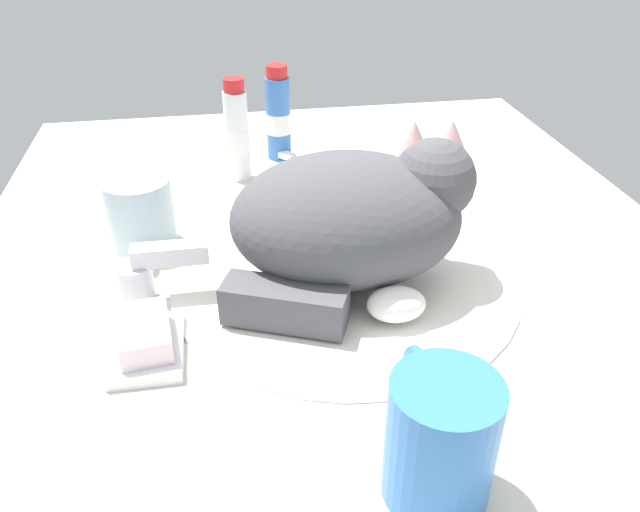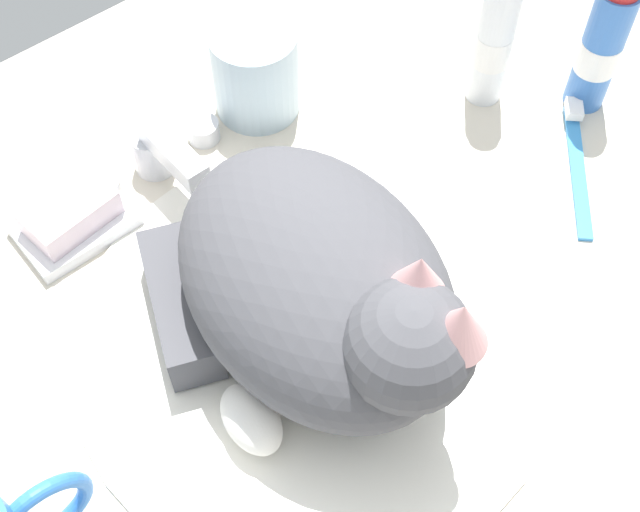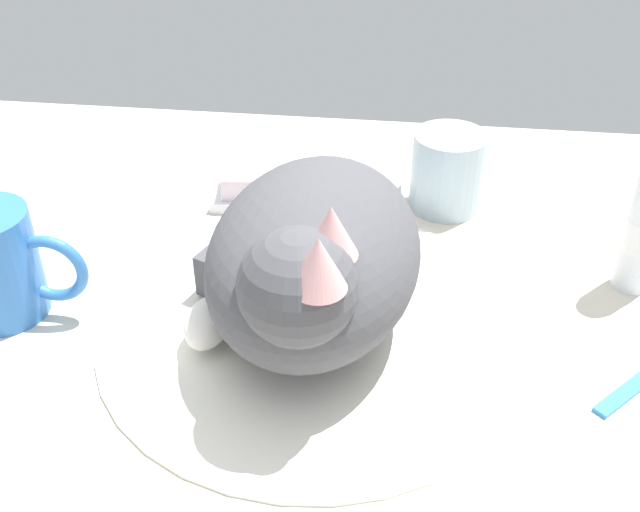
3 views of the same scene
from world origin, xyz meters
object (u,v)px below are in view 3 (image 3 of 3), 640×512
Objects in this scene: cat at (310,260)px; soap_bar at (256,181)px; rinse_cup at (448,171)px; faucet at (340,183)px.

soap_bar is at bearing 112.36° from cat.
rinse_cup is 1.17× the size of soap_bar.
rinse_cup is (11.21, 22.29, -3.51)cm from cat.
faucet is 21.85cm from cat.
rinse_cup is 19.90cm from soap_bar.
rinse_cup is at bearing 4.37° from soap_bar.
cat is 23.07cm from soap_bar.
faucet is at bearing 3.06° from soap_bar.
cat reaches higher than rinse_cup.
soap_bar is at bearing -176.94° from faucet.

